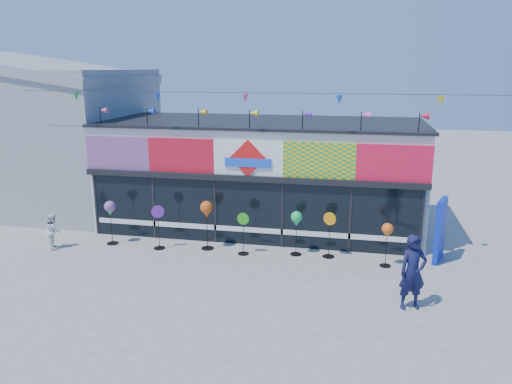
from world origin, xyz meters
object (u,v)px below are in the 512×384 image
(spinner_3, at_px, (243,232))
(adult_man, at_px, (413,272))
(spinner_5, at_px, (329,234))
(child, at_px, (54,231))
(spinner_4, at_px, (297,220))
(spinner_6, at_px, (387,232))
(blue_sign, at_px, (440,230))
(spinner_2, at_px, (207,211))
(spinner_0, at_px, (110,210))
(spinner_1, at_px, (158,226))

(spinner_3, distance_m, adult_man, 5.89)
(spinner_5, bearing_deg, child, -173.55)
(spinner_3, relative_size, spinner_5, 0.94)
(spinner_4, height_order, spinner_6, spinner_4)
(adult_man, height_order, child, adult_man)
(blue_sign, bearing_deg, adult_man, -88.92)
(spinner_4, bearing_deg, spinner_6, -8.33)
(spinner_6, height_order, child, spinner_6)
(spinner_3, bearing_deg, spinner_5, 6.47)
(blue_sign, distance_m, child, 12.93)
(spinner_2, bearing_deg, adult_man, -25.79)
(adult_man, bearing_deg, spinner_3, 129.85)
(spinner_2, distance_m, spinner_6, 5.96)
(spinner_0, xyz_separation_m, spinner_2, (3.46, 0.20, 0.10))
(child, bearing_deg, spinner_4, -119.62)
(spinner_3, height_order, spinner_6, spinner_3)
(spinner_3, distance_m, child, 6.59)
(spinner_6, distance_m, adult_man, 2.82)
(spinner_0, distance_m, adult_man, 10.35)
(blue_sign, relative_size, spinner_1, 1.33)
(child, bearing_deg, spinner_0, -102.79)
(spinner_3, xyz_separation_m, spinner_4, (1.73, 0.31, 0.44))
(spinner_3, bearing_deg, child, -173.55)
(spinner_0, distance_m, spinner_5, 7.62)
(blue_sign, xyz_separation_m, adult_man, (-1.17, -3.60, -0.04))
(child, bearing_deg, spinner_5, -120.38)
(spinner_5, bearing_deg, spinner_1, -176.11)
(spinner_6, bearing_deg, blue_sign, 26.45)
(spinner_1, bearing_deg, spinner_2, 11.01)
(blue_sign, relative_size, spinner_3, 1.43)
(spinner_2, xyz_separation_m, adult_man, (6.46, -3.12, -0.37))
(spinner_0, height_order, spinner_6, spinner_0)
(spinner_3, relative_size, adult_man, 0.73)
(spinner_1, height_order, spinner_2, spinner_2)
(blue_sign, bearing_deg, spinner_0, -157.45)
(blue_sign, xyz_separation_m, spinner_5, (-3.48, -0.40, -0.22))
(spinner_4, bearing_deg, spinner_0, -177.67)
(spinner_0, xyz_separation_m, spinner_4, (6.52, 0.27, -0.05))
(blue_sign, height_order, child, blue_sign)
(spinner_3, height_order, child, spinner_3)
(child, bearing_deg, spinner_2, -116.15)
(spinner_2, height_order, spinner_6, spinner_2)
(spinner_6, relative_size, child, 1.15)
(spinner_6, xyz_separation_m, adult_man, (0.51, -2.77, -0.14))
(spinner_1, height_order, spinner_5, spinner_1)
(adult_man, bearing_deg, spinner_0, 142.71)
(spinner_0, relative_size, spinner_6, 1.11)
(blue_sign, height_order, spinner_2, blue_sign)
(blue_sign, relative_size, spinner_2, 1.20)
(spinner_0, bearing_deg, spinner_6, -0.96)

